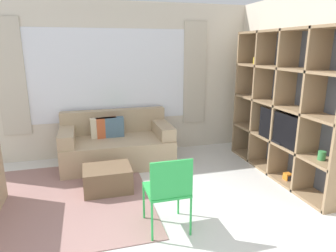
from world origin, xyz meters
TOP-DOWN VIEW (x-y plane):
  - wall_back at (0.00, 3.21)m, footprint 6.34×0.11m
  - wall_right at (2.60, 1.59)m, footprint 0.07×4.38m
  - area_rug at (-0.80, 1.56)m, footprint 2.19×2.37m
  - shelving_unit at (2.42, 1.51)m, footprint 0.37×2.35m
  - couch_main at (0.01, 2.69)m, footprint 1.82×0.97m
  - ottoman at (-0.23, 1.68)m, footprint 0.65×0.51m
  - folding_chair at (0.33, 0.53)m, footprint 0.44×0.46m

SIDE VIEW (x-z plane):
  - area_rug at x=-0.80m, z-range 0.00..0.01m
  - ottoman at x=-0.23m, z-range 0.00..0.34m
  - couch_main at x=0.01m, z-range -0.11..0.76m
  - folding_chair at x=0.33m, z-range 0.09..0.95m
  - shelving_unit at x=2.42m, z-range -0.02..2.17m
  - wall_right at x=2.60m, z-range 0.00..2.70m
  - wall_back at x=0.00m, z-range 0.01..2.71m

